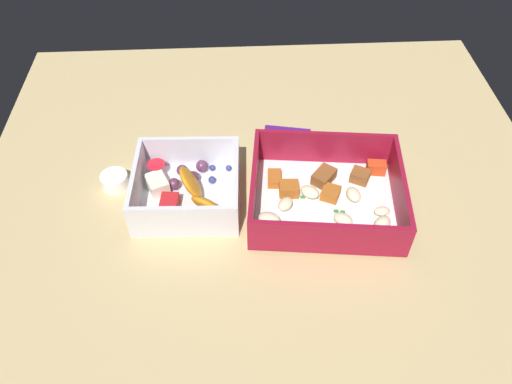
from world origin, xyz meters
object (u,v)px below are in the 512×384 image
candy_bar (287,135)px  paper_cup_liner (115,180)px  pasta_container (326,196)px  fruit_bowl (186,188)px

candy_bar → paper_cup_liner: size_ratio=1.86×
pasta_container → candy_bar: pasta_container is taller
pasta_container → paper_cup_liner: (-28.63, 5.23, -0.78)cm
candy_bar → paper_cup_liner: paper_cup_liner is taller
fruit_bowl → candy_bar: fruit_bowl is taller
pasta_container → paper_cup_liner: bearing=176.0°
fruit_bowl → paper_cup_liner: bearing=163.6°
candy_bar → paper_cup_liner: (-24.85, -8.74, 0.39)cm
pasta_container → candy_bar: size_ratio=3.05×
candy_bar → paper_cup_liner: bearing=-160.6°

